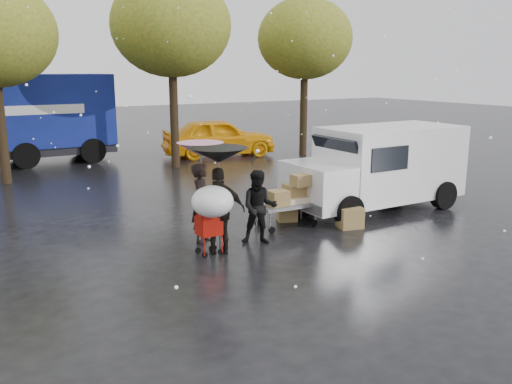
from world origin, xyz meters
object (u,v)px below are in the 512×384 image
white_van (379,166)px  blue_truck (9,120)px  person_pink (202,203)px  yellow_taxi (219,137)px  shopping_cart (212,205)px  vendor_cart (289,197)px  person_black (219,211)px

white_van → blue_truck: (-7.65, 12.39, 0.60)m
person_pink → yellow_taxi: (5.69, 10.51, -0.05)m
shopping_cart → white_van: 5.72m
person_pink → yellow_taxi: person_pink is taller
white_van → shopping_cart: bearing=-167.5°
person_pink → vendor_cart: (2.31, 0.04, -0.14)m
person_pink → vendor_cart: person_pink is taller
blue_truck → person_black: bearing=-80.3°
yellow_taxi → person_pink: bearing=162.9°
person_pink → shopping_cart: person_pink is taller
shopping_cart → person_pink: bearing=76.8°
person_pink → person_black: bearing=-141.0°
white_van → blue_truck: bearing=121.7°
white_van → blue_truck: blue_truck is taller
person_pink → white_van: white_van is taller
person_pink → shopping_cart: bearing=-154.0°
person_black → vendor_cart: size_ratio=1.17×
shopping_cart → yellow_taxi: (5.92, 11.49, -0.24)m
person_pink → person_black: size_ratio=0.98×
person_pink → yellow_taxi: 11.96m
shopping_cart → white_van: white_van is taller
person_black → vendor_cart: (2.31, 0.90, -0.17)m
person_black → shopping_cart: 0.31m
person_pink → blue_truck: size_ratio=0.21×
person_pink → shopping_cart: size_ratio=1.19×
white_van → yellow_taxi: 10.27m
person_black → yellow_taxi: 12.72m
shopping_cart → blue_truck: blue_truck is taller
vendor_cart → white_van: 3.08m
vendor_cart → shopping_cart: size_ratio=1.04×
white_van → yellow_taxi: bearing=88.1°
shopping_cart → blue_truck: size_ratio=0.18×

